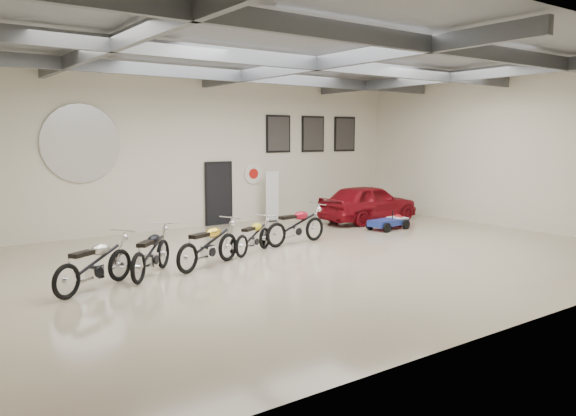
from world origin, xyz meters
TOP-DOWN VIEW (x-y plane):
  - floor at (0.00, 0.00)m, footprint 16.00×12.00m
  - ceiling at (0.00, 0.00)m, footprint 16.00×12.00m
  - back_wall at (0.00, 6.00)m, footprint 16.00×0.02m
  - right_wall at (8.00, 0.00)m, footprint 0.02×12.00m
  - ceiling_beams at (0.00, 0.00)m, footprint 15.80×11.80m
  - door at (0.50, 5.95)m, footprint 0.92×0.08m
  - logo_plaque at (-4.00, 5.95)m, footprint 2.30×0.06m
  - poster_left at (3.00, 5.96)m, footprint 1.05×0.08m
  - poster_mid at (4.60, 5.96)m, footprint 1.05×0.08m
  - poster_right at (6.20, 5.96)m, footprint 1.05×0.08m
  - oil_sign at (1.90, 5.95)m, footprint 0.72×0.10m
  - banner_stand at (2.41, 5.50)m, footprint 0.52×0.28m
  - motorcycle_silver at (-5.50, 0.08)m, footprint 2.12×1.62m
  - motorcycle_black at (-4.15, 0.51)m, footprint 1.87×1.92m
  - motorcycle_gold at (-2.77, 0.51)m, footprint 2.19×1.43m
  - motorcycle_yellow at (-1.08, 1.23)m, footprint 1.82×1.35m
  - motorcycle_red at (0.55, 1.58)m, footprint 2.18×0.91m
  - go_kart at (4.61, 1.83)m, footprint 1.81×0.95m
  - vintage_car at (5.16, 3.47)m, footprint 1.80×4.00m

SIDE VIEW (x-z plane):
  - floor at x=0.00m, z-range -0.01..0.01m
  - go_kart at x=4.61m, z-range 0.00..0.63m
  - motorcycle_yellow at x=-1.08m, z-range 0.00..0.93m
  - motorcycle_black at x=-4.15m, z-range 0.00..1.06m
  - motorcycle_silver at x=-5.50m, z-range 0.00..1.08m
  - motorcycle_gold at x=-2.77m, z-range 0.00..1.09m
  - motorcycle_red at x=0.55m, z-range 0.00..1.10m
  - vintage_car at x=5.16m, z-range 0.00..1.34m
  - banner_stand at x=2.41m, z-range 0.00..1.81m
  - door at x=0.50m, z-range 0.00..2.10m
  - oil_sign at x=1.90m, z-range 1.34..2.06m
  - back_wall at x=0.00m, z-range 0.00..5.00m
  - right_wall at x=8.00m, z-range 0.00..5.00m
  - logo_plaque at x=-4.00m, z-range 2.22..3.38m
  - poster_left at x=3.00m, z-range 2.42..3.78m
  - poster_mid at x=4.60m, z-range 2.42..3.78m
  - poster_right at x=6.20m, z-range 2.42..3.78m
  - ceiling_beams at x=0.00m, z-range 4.59..4.91m
  - ceiling at x=0.00m, z-range 5.00..5.00m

